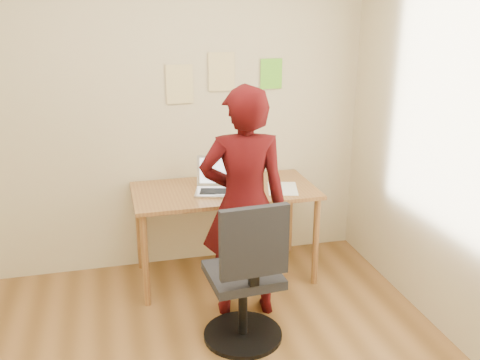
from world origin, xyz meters
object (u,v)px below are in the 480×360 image
object	(u,v)px
phone	(254,195)
person	(244,204)
desk	(225,199)
laptop	(218,184)
office_chair	(246,284)

from	to	relation	value
phone	person	distance (m)	0.37
desk	laptop	bearing A→B (deg)	-153.18
laptop	person	distance (m)	0.51
phone	person	size ratio (longest dim) A/B	0.07
office_chair	person	bearing A→B (deg)	73.89
desk	laptop	distance (m)	0.15
phone	office_chair	size ratio (longest dim) A/B	0.12
office_chair	person	xyz separation A→B (m)	(0.09, 0.39, 0.39)
desk	phone	size ratio (longest dim) A/B	11.58
desk	office_chair	bearing A→B (deg)	-94.34
laptop	phone	size ratio (longest dim) A/B	3.37
laptop	person	bearing A→B (deg)	-66.88
laptop	person	world-z (taller)	person
desk	person	xyz separation A→B (m)	(0.02, -0.53, 0.16)
phone	desk	bearing A→B (deg)	99.35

